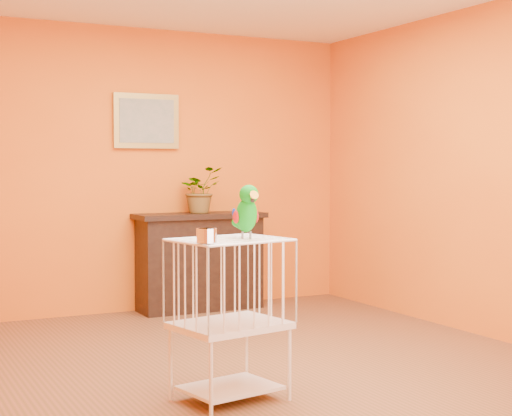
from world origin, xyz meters
TOP-DOWN VIEW (x-y plane):
  - ground at (0.00, 0.00)m, footprint 4.50×4.50m
  - room_shell at (0.00, 0.00)m, footprint 4.50×4.50m
  - console_cabinet at (0.45, 2.04)m, footprint 1.21×0.44m
  - potted_plant at (0.45, 2.07)m, footprint 0.49×0.52m
  - framed_picture at (0.00, 2.22)m, footprint 0.62×0.04m
  - birdcage at (-0.50, -0.68)m, footprint 0.67×0.56m
  - feed_cup at (-0.72, -0.87)m, footprint 0.11×0.11m
  - parrot at (-0.40, -0.70)m, footprint 0.15×0.28m

SIDE VIEW (x-z plane):
  - ground at x=0.00m, z-range 0.00..0.00m
  - console_cabinet at x=0.45m, z-range 0.00..0.90m
  - birdcage at x=-0.50m, z-range 0.02..0.94m
  - feed_cup at x=-0.72m, z-range 0.93..1.01m
  - potted_plant at x=0.45m, z-range 0.90..1.23m
  - parrot at x=-0.40m, z-range 0.93..1.23m
  - room_shell at x=0.00m, z-range -0.67..3.83m
  - framed_picture at x=0.00m, z-range 1.50..2.00m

